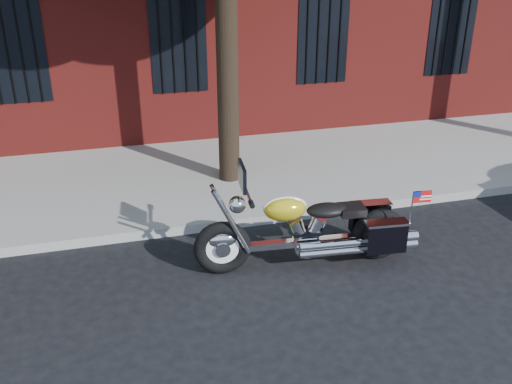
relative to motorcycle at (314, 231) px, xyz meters
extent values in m
plane|color=black|center=(-1.01, -0.01, -0.52)|extent=(120.00, 120.00, 0.00)
cube|color=gray|center=(-1.01, 1.37, -0.44)|extent=(40.00, 0.16, 0.15)
cube|color=gray|center=(-1.01, 3.25, -0.44)|extent=(40.00, 3.60, 0.15)
cube|color=black|center=(-1.01, 5.10, 1.68)|extent=(1.10, 0.14, 2.00)
cylinder|color=black|center=(-1.01, 5.02, 1.68)|extent=(0.04, 0.04, 2.00)
cylinder|color=black|center=(-0.51, 2.89, 1.98)|extent=(0.36, 0.36, 5.00)
torus|color=black|center=(-1.22, 0.12, -0.13)|extent=(0.77, 0.24, 0.76)
torus|color=black|center=(0.92, -0.08, -0.13)|extent=(0.77, 0.24, 0.76)
cylinder|color=white|center=(-1.22, 0.12, -0.13)|extent=(0.57, 0.12, 0.57)
cylinder|color=white|center=(0.92, -0.08, -0.13)|extent=(0.57, 0.12, 0.57)
ellipsoid|color=white|center=(-1.22, 0.12, -0.02)|extent=(0.41, 0.18, 0.22)
ellipsoid|color=gold|center=(0.92, -0.08, 0.00)|extent=(0.41, 0.19, 0.22)
cube|color=white|center=(-0.15, 0.02, -0.16)|extent=(1.70, 0.26, 0.09)
cylinder|color=white|center=(-0.10, 0.01, -0.18)|extent=(0.38, 0.23, 0.36)
cylinder|color=white|center=(0.45, -0.24, -0.17)|extent=(1.42, 0.23, 0.10)
ellipsoid|color=gold|center=(-0.40, 0.04, 0.36)|extent=(0.59, 0.37, 0.32)
ellipsoid|color=black|center=(0.16, -0.01, 0.30)|extent=(0.57, 0.37, 0.17)
cube|color=black|center=(0.91, 0.22, -0.01)|extent=(0.56, 0.23, 0.43)
cube|color=black|center=(0.86, -0.37, -0.01)|extent=(0.56, 0.23, 0.43)
cylinder|color=white|center=(-0.91, 0.09, 0.68)|extent=(0.12, 0.88, 0.04)
sphere|color=white|center=(-1.02, 0.10, 0.48)|extent=(0.25, 0.25, 0.23)
cube|color=black|center=(-0.95, 0.09, 0.86)|extent=(0.09, 0.45, 0.32)
cube|color=red|center=(1.27, -0.45, 0.56)|extent=(0.25, 0.04, 0.16)
camera|label=1|loc=(-2.47, -6.23, 3.62)|focal=40.00mm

